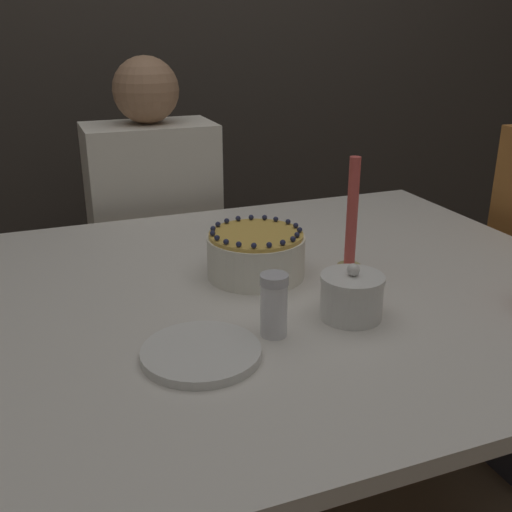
{
  "coord_description": "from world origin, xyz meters",
  "views": [
    {
      "loc": [
        -0.51,
        -1.07,
        1.26
      ],
      "look_at": [
        -0.07,
        0.07,
        0.78
      ],
      "focal_mm": 42.0,
      "sensor_mm": 36.0,
      "label": 1
    }
  ],
  "objects": [
    {
      "name": "wall_behind",
      "position": [
        0.0,
        1.4,
        1.3
      ],
      "size": [
        8.0,
        0.05,
        2.6
      ],
      "color": "#38332D",
      "rests_on": "ground_plane"
    },
    {
      "name": "dining_table",
      "position": [
        0.0,
        0.0,
        0.64
      ],
      "size": [
        1.3,
        1.15,
        0.74
      ],
      "color": "beige",
      "rests_on": "ground_plane"
    },
    {
      "name": "cake",
      "position": [
        -0.07,
        0.07,
        0.79
      ],
      "size": [
        0.21,
        0.21,
        0.11
      ],
      "color": "white",
      "rests_on": "dining_table"
    },
    {
      "name": "sugar_bowl",
      "position": [
        0.02,
        -0.18,
        0.78
      ],
      "size": [
        0.12,
        0.12,
        0.11
      ],
      "color": "silver",
      "rests_on": "dining_table"
    },
    {
      "name": "sugar_shaker",
      "position": [
        -0.14,
        -0.2,
        0.8
      ],
      "size": [
        0.05,
        0.05,
        0.12
      ],
      "color": "white",
      "rests_on": "dining_table"
    },
    {
      "name": "plate_stack",
      "position": [
        -0.28,
        -0.23,
        0.75
      ],
      "size": [
        0.2,
        0.2,
        0.02
      ],
      "color": "silver",
      "rests_on": "dining_table"
    },
    {
      "name": "candle",
      "position": [
        0.13,
        0.01,
        0.84
      ],
      "size": [
        0.05,
        0.05,
        0.26
      ],
      "color": "tan",
      "rests_on": "dining_table"
    },
    {
      "name": "person_man_blue_shirt",
      "position": [
        -0.15,
        0.78,
        0.51
      ],
      "size": [
        0.4,
        0.34,
        1.17
      ],
      "rotation": [
        0.0,
        0.0,
        3.14
      ],
      "color": "#473D33",
      "rests_on": "ground_plane"
    }
  ]
}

